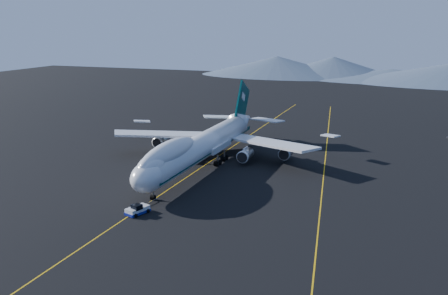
% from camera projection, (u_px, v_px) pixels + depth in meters
% --- Properties ---
extents(ground, '(500.00, 500.00, 0.00)m').
position_uv_depth(ground, '(202.00, 167.00, 129.61)').
color(ground, black).
rests_on(ground, ground).
extents(taxiway_line_main, '(0.25, 220.00, 0.01)m').
position_uv_depth(taxiway_line_main, '(202.00, 167.00, 129.60)').
color(taxiway_line_main, gold).
rests_on(taxiway_line_main, ground).
extents(taxiway_line_side, '(28.08, 198.09, 0.01)m').
position_uv_depth(taxiway_line_side, '(324.00, 168.00, 128.43)').
color(taxiway_line_side, gold).
rests_on(taxiway_line_side, ground).
extents(boeing_747, '(59.62, 72.43, 19.37)m').
position_uv_depth(boeing_747, '(202.00, 145.00, 128.23)').
color(boeing_747, silver).
rests_on(boeing_747, ground).
extents(pushback_tug, '(3.89, 5.38, 2.12)m').
position_uv_depth(pushback_tug, '(138.00, 210.00, 97.76)').
color(pushback_tug, silver).
rests_on(pushback_tug, ground).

